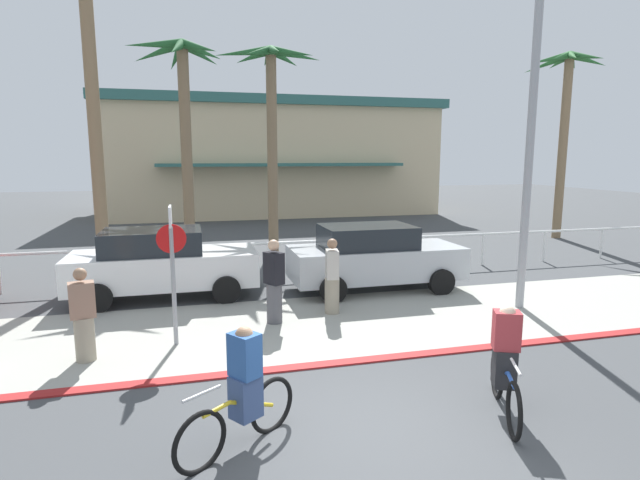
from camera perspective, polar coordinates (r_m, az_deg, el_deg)
The scene contains 18 objects.
ground_plane at distance 15.94m, azimuth -6.55°, elevation -3.04°, with size 80.00×80.00×0.00m, color #424447.
sidewalk_strip at distance 10.43m, azimuth -1.98°, elevation -9.65°, with size 44.00×4.00×0.02m, color #9E9E93.
curb_paint at distance 8.62m, azimuth 1.02°, elevation -13.82°, with size 44.00×0.24×0.03m, color maroon.
building_backdrop at distance 32.57m, azimuth -5.77°, elevation 9.26°, with size 19.52×10.92×6.71m.
rail_fence at distance 14.32m, azimuth -5.76°, elevation -1.01°, with size 27.40×0.08×1.04m.
stop_sign_bike_lane at distance 9.35m, azimuth -16.38°, elevation -1.68°, with size 0.52×0.56×2.56m.
streetlight_curb at distance 11.87m, azimuth 23.53°, elevation 12.80°, with size 0.24×2.54×7.50m.
palm_tree_2 at distance 16.28m, azimuth -24.87°, elevation 22.28°, with size 3.05×2.99×9.81m.
palm_tree_3 at distance 17.40m, azimuth -15.23°, elevation 15.41°, with size 3.05×3.33×7.10m.
palm_tree_4 at distance 18.15m, azimuth -5.48°, elevation 15.96°, with size 3.68×3.21×7.15m.
palm_tree_5 at distance 23.69m, azimuth 25.99°, elevation 14.28°, with size 2.79×3.31×7.63m.
car_white_1 at distance 12.84m, azimuth -17.44°, elevation -2.47°, with size 4.40×2.02×1.69m.
car_silver_2 at distance 13.06m, azimuth 6.08°, elevation -1.89°, with size 4.40×2.02×1.69m.
cyclist_blue_0 at distance 7.36m, azimuth 20.21°, elevation -12.88°, with size 0.78×1.69×1.50m.
cyclist_yellow_1 at distance 6.24m, azimuth -8.76°, elevation -16.54°, with size 1.52×1.10×1.50m.
pedestrian_0 at distance 10.41m, azimuth -5.21°, elevation -5.08°, with size 0.43×0.48×1.76m.
pedestrian_1 at distance 11.01m, azimuth 1.38°, elevation -4.49°, with size 0.37×0.44×1.67m.
pedestrian_2 at distance 9.36m, azimuth -25.18°, elevation -8.10°, with size 0.45×0.38×1.61m.
Camera 1 is at (-2.14, -5.43, 3.41)m, focal length 28.31 mm.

